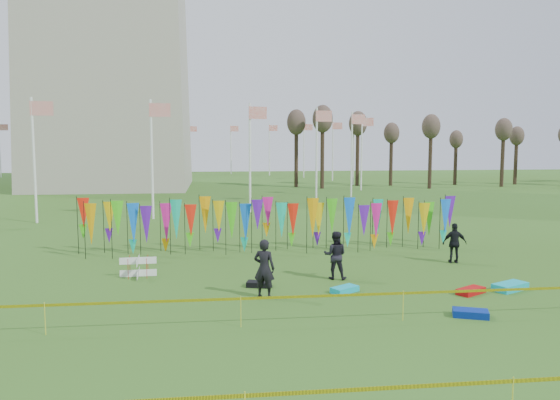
{
  "coord_description": "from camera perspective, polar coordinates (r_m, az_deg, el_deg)",
  "views": [
    {
      "loc": [
        -2.54,
        -16.36,
        5.2
      ],
      "look_at": [
        0.12,
        6.0,
        2.79
      ],
      "focal_mm": 35.0,
      "sensor_mm": 36.0,
      "label": 1
    }
  ],
  "objects": [
    {
      "name": "banner_row",
      "position": [
        25.83,
        -0.44,
        -1.95
      ],
      "size": [
        18.64,
        0.64,
        2.46
      ],
      "color": "black",
      "rests_on": "ground"
    },
    {
      "name": "flagpole_ring",
      "position": [
        65.39,
        -16.93,
        4.79
      ],
      "size": [
        57.4,
        56.16,
        8.0
      ],
      "color": "white",
      "rests_on": "ground"
    },
    {
      "name": "tree_line",
      "position": [
        69.55,
        23.16,
        6.42
      ],
      "size": [
        53.92,
        1.92,
        7.84
      ],
      "color": "#3A291D",
      "rests_on": "ground"
    },
    {
      "name": "kite_bag_turquoise",
      "position": [
        19.3,
        6.77,
        -9.26
      ],
      "size": [
        1.09,
        0.94,
        0.2
      ],
      "primitive_type": "cube",
      "rotation": [
        0.0,
        0.0,
        0.57
      ],
      "color": "#0DB8D0",
      "rests_on": "ground"
    },
    {
      "name": "box_kite",
      "position": [
        21.89,
        -14.6,
        -6.78
      ],
      "size": [
        0.71,
        0.71,
        0.79
      ],
      "rotation": [
        0.0,
        0.0,
        0.05
      ],
      "color": "#B60D10",
      "rests_on": "ground"
    },
    {
      "name": "ground",
      "position": [
        17.36,
        1.99,
        -11.32
      ],
      "size": [
        160.0,
        160.0,
        0.0
      ],
      "primitive_type": "plane",
      "color": "#305217",
      "rests_on": "ground"
    },
    {
      "name": "person_right",
      "position": [
        24.66,
        17.78,
        -4.31
      ],
      "size": [
        1.09,
        0.74,
        1.73
      ],
      "primitive_type": "imported",
      "rotation": [
        0.0,
        0.0,
        2.97
      ],
      "color": "black",
      "rests_on": "ground"
    },
    {
      "name": "kite_bag_blue",
      "position": [
        17.55,
        19.28,
        -11.11
      ],
      "size": [
        1.14,
        0.86,
        0.21
      ],
      "primitive_type": "cube",
      "rotation": [
        0.0,
        0.0,
        -0.36
      ],
      "color": "#092792",
      "rests_on": "ground"
    },
    {
      "name": "kite_bag_red",
      "position": [
        20.08,
        19.31,
        -8.95
      ],
      "size": [
        1.18,
        0.98,
        0.2
      ],
      "primitive_type": "cube",
      "rotation": [
        0.0,
        0.0,
        0.54
      ],
      "color": "#BC0C0C",
      "rests_on": "ground"
    },
    {
      "name": "kite_bag_teal",
      "position": [
        21.05,
        22.91,
        -8.33
      ],
      "size": [
        1.45,
        1.14,
        0.25
      ],
      "primitive_type": "cube",
      "rotation": [
        0.0,
        0.0,
        0.46
      ],
      "color": "#0EB6C7",
      "rests_on": "ground"
    },
    {
      "name": "person_left",
      "position": [
        18.36,
        -1.66,
        -7.15
      ],
      "size": [
        0.87,
        0.77,
        1.98
      ],
      "primitive_type": "imported",
      "rotation": [
        0.0,
        0.0,
        2.74
      ],
      "color": "black",
      "rests_on": "ground"
    },
    {
      "name": "person_mid",
      "position": [
        20.9,
        5.8,
        -5.75
      ],
      "size": [
        1.01,
        0.78,
        1.83
      ],
      "primitive_type": "imported",
      "rotation": [
        0.0,
        0.0,
        2.85
      ],
      "color": "black",
      "rests_on": "ground"
    },
    {
      "name": "kite_bag_black",
      "position": [
        19.88,
        -2.26,
        -8.77
      ],
      "size": [
        0.92,
        0.68,
        0.19
      ],
      "primitive_type": "cube",
      "rotation": [
        0.0,
        0.0,
        -0.27
      ],
      "color": "black",
      "rests_on": "ground"
    },
    {
      "name": "caution_tape_near",
      "position": [
        15.73,
        2.01,
        -10.21
      ],
      "size": [
        26.0,
        0.02,
        0.9
      ],
      "color": "#E2E004",
      "rests_on": "ground"
    },
    {
      "name": "caution_tape_far",
      "position": [
        10.32,
        7.29,
        -19.3
      ],
      "size": [
        26.0,
        0.02,
        0.9
      ],
      "color": "#E2E004",
      "rests_on": "ground"
    }
  ]
}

